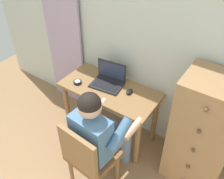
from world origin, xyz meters
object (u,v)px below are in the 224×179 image
laptop (109,80)px  computer_mouse (129,92)px  dresser (202,133)px  desk_clock (77,82)px  person_seated (100,132)px  chair (88,156)px  desk (110,97)px

laptop → computer_mouse: (0.28, -0.01, -0.04)m
dresser → desk_clock: bearing=-173.3°
person_seated → laptop: 0.68m
chair → person_seated: size_ratio=0.73×
dresser → desk_clock: dresser is taller
chair → desk_clock: bearing=135.5°
computer_mouse → desk: bearing=-170.8°
person_seated → dresser: bearing=35.8°
desk → dresser: (1.03, 0.04, 0.03)m
desk → chair: chair is taller
dresser → computer_mouse: bearing=178.6°
desk_clock → dresser: bearing=6.7°
dresser → person_seated: dresser is taller
dresser → desk: bearing=-177.8°
dresser → chair: size_ratio=1.42×
computer_mouse → desk_clock: size_ratio=1.11×
dresser → person_seated: (-0.78, -0.56, 0.05)m
desk → person_seated: 0.59m
dresser → person_seated: size_ratio=1.04×
desk → chair: 0.75m
desk → person_seated: person_seated is taller
desk → computer_mouse: computer_mouse is taller
chair → computer_mouse: size_ratio=8.70×
chair → computer_mouse: 0.80m
chair → computer_mouse: chair is taller
person_seated → desk: bearing=116.1°
chair → desk_clock: 0.87m
dresser → laptop: dresser is taller
computer_mouse → desk_clock: computer_mouse is taller
laptop → chair: bearing=-68.6°
desk → person_seated: bearing=-63.9°
desk → chair: size_ratio=1.25×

